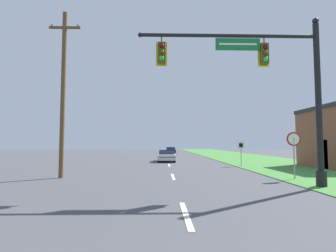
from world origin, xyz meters
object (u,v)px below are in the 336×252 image
(signal_mast, at_px, (275,84))
(stop_sign, at_px, (294,145))
(car_ahead, at_px, (167,156))
(utility_pole_near, at_px, (63,91))
(far_car, at_px, (171,150))
(route_sign_post, at_px, (241,148))

(signal_mast, distance_m, stop_sign, 4.22)
(car_ahead, bearing_deg, utility_pole_near, -115.22)
(stop_sign, xyz_separation_m, utility_pole_near, (-12.76, 0.93, 3.06))
(far_car, xyz_separation_m, stop_sign, (5.40, -36.42, 1.26))
(signal_mast, relative_size, stop_sign, 3.34)
(route_sign_post, distance_m, utility_pole_near, 14.68)
(car_ahead, distance_m, utility_pole_near, 15.16)
(stop_sign, bearing_deg, car_ahead, 114.99)
(utility_pole_near, bearing_deg, far_car, 78.29)
(utility_pole_near, bearing_deg, route_sign_post, 30.14)
(signal_mast, bearing_deg, route_sign_post, 81.20)
(far_car, relative_size, stop_sign, 1.88)
(signal_mast, xyz_separation_m, far_car, (-3.35, 38.89, -4.00))
(car_ahead, height_order, route_sign_post, route_sign_post)
(far_car, height_order, stop_sign, stop_sign)
(stop_sign, xyz_separation_m, route_sign_post, (-0.41, 8.11, -0.34))
(signal_mast, xyz_separation_m, utility_pole_near, (-10.71, 3.41, 0.32))
(far_car, bearing_deg, signal_mast, -85.07)
(signal_mast, height_order, utility_pole_near, utility_pole_near)
(car_ahead, height_order, utility_pole_near, utility_pole_near)
(stop_sign, relative_size, route_sign_post, 1.23)
(far_car, height_order, utility_pole_near, utility_pole_near)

